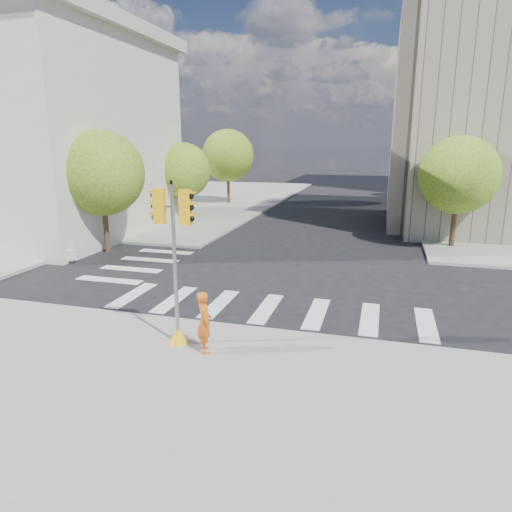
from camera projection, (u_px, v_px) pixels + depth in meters
The scene contains 15 objects.
ground at pixel (281, 292), 18.18m from camera, with size 160.00×160.00×0.00m, color black.
sidewalk_near at pixel (143, 483), 7.89m from camera, with size 30.00×14.00×0.15m, color gray.
sidewalk_far_left at pixel (149, 198), 47.67m from camera, with size 28.00×40.00×0.15m, color gray.
classical_building at pixel (6, 131), 29.31m from camera, with size 19.00×15.00×12.70m.
tree_lw_near at pixel (102, 173), 23.63m from camera, with size 4.40×4.40×6.41m.
tree_lw_mid at pixel (183, 171), 33.08m from camera, with size 4.00×4.00×5.77m.
tree_lw_far at pixel (228, 156), 42.23m from camera, with size 4.80×4.80×6.95m.
tree_re_near at pixel (459, 175), 24.56m from camera, with size 4.20×4.20×6.16m.
tree_re_mid at pixel (437, 161), 35.69m from camera, with size 4.60×4.60×6.66m.
tree_re_far at pixel (425, 161), 47.01m from camera, with size 4.00×4.00×5.88m.
lamp_near at pixel (459, 162), 28.03m from camera, with size 0.35×0.18×8.11m.
lamp_far at pixel (436, 155), 41.10m from camera, with size 0.35×0.18×8.11m.
traffic_signal at pixel (175, 277), 12.74m from camera, with size 1.07×0.56×4.67m.
photographer at pixel (204, 322), 12.48m from camera, with size 0.63×0.42×1.74m, color #D65B14.
planter_wall at pixel (31, 249), 23.61m from camera, with size 6.00×0.40×0.50m, color silver.
Camera 1 is at (3.69, -16.91, 5.82)m, focal length 32.00 mm.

